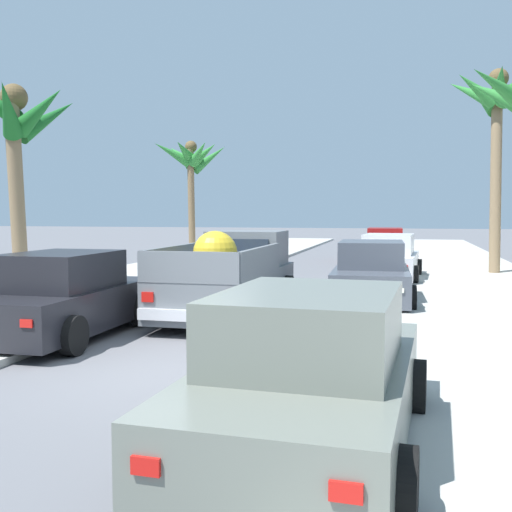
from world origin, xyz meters
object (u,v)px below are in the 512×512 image
(car_right_mid, at_px, (389,259))
(car_left_far, at_px, (385,246))
(car_left_mid, at_px, (311,378))
(palm_tree_right_mid, at_px, (19,129))
(car_right_near, at_px, (64,298))
(palm_tree_left_fore, at_px, (498,105))
(pickup_truck, at_px, (231,278))
(car_left_near, at_px, (371,275))
(palm_tree_left_mid, at_px, (191,160))

(car_right_mid, relative_size, car_left_far, 1.01)
(car_left_mid, distance_m, palm_tree_right_mid, 14.38)
(car_right_near, xyz_separation_m, palm_tree_left_fore, (9.04, 13.54, 5.30))
(pickup_truck, relative_size, car_right_mid, 1.20)
(car_left_near, height_order, car_left_mid, same)
(pickup_truck, bearing_deg, car_left_near, 40.33)
(palm_tree_right_mid, bearing_deg, car_right_mid, 27.20)
(car_left_mid, relative_size, palm_tree_left_mid, 0.73)
(car_right_mid, bearing_deg, pickup_truck, -112.29)
(pickup_truck, relative_size, palm_tree_left_fore, 0.72)
(car_left_near, relative_size, car_left_mid, 1.00)
(car_left_near, height_order, car_right_near, same)
(pickup_truck, relative_size, car_left_mid, 1.21)
(pickup_truck, distance_m, car_right_near, 3.76)
(palm_tree_left_mid, bearing_deg, palm_tree_left_fore, -25.71)
(pickup_truck, distance_m, palm_tree_left_mid, 19.01)
(car_left_mid, height_order, car_left_far, same)
(car_right_mid, relative_size, palm_tree_left_mid, 0.73)
(car_right_near, height_order, palm_tree_left_fore, palm_tree_left_fore)
(palm_tree_left_mid, bearing_deg, car_left_mid, -68.02)
(car_left_mid, xyz_separation_m, palm_tree_left_mid, (-9.88, 24.48, 4.18))
(car_left_mid, bearing_deg, palm_tree_left_fore, 77.54)
(palm_tree_left_fore, distance_m, palm_tree_right_mid, 15.90)
(car_left_near, distance_m, car_left_mid, 9.74)
(palm_tree_left_fore, bearing_deg, car_right_near, -123.73)
(pickup_truck, bearing_deg, palm_tree_right_mid, 159.72)
(pickup_truck, height_order, car_left_mid, pickup_truck)
(car_left_near, distance_m, palm_tree_left_fore, 10.42)
(car_right_mid, bearing_deg, car_left_near, -93.06)
(car_right_near, distance_m, car_right_mid, 12.02)
(car_right_mid, height_order, palm_tree_right_mid, palm_tree_right_mid)
(car_left_near, bearing_deg, car_left_far, 90.39)
(car_right_near, xyz_separation_m, palm_tree_right_mid, (-4.64, 5.56, 3.87))
(car_left_near, xyz_separation_m, car_right_near, (-5.14, -5.46, 0.00))
(palm_tree_right_mid, bearing_deg, car_right_near, -50.15)
(car_right_near, height_order, car_right_mid, same)
(car_left_far, bearing_deg, palm_tree_right_mid, -126.50)
(car_left_far, bearing_deg, car_left_mid, -89.86)
(car_left_mid, relative_size, car_right_mid, 1.00)
(car_left_near, relative_size, car_right_near, 1.01)
(car_left_near, distance_m, palm_tree_left_mid, 18.24)
(pickup_truck, xyz_separation_m, car_right_mid, (3.16, 7.72, -0.10))
(car_left_mid, height_order, car_right_mid, same)
(car_left_mid, bearing_deg, car_right_near, 140.01)
(car_right_mid, relative_size, palm_tree_left_fore, 0.60)
(car_right_near, bearing_deg, car_left_far, 74.86)
(car_left_mid, height_order, palm_tree_right_mid, palm_tree_right_mid)
(car_left_mid, bearing_deg, car_left_near, 89.80)
(car_right_mid, bearing_deg, car_left_far, 92.68)
(palm_tree_left_mid, bearing_deg, palm_tree_right_mid, -89.48)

